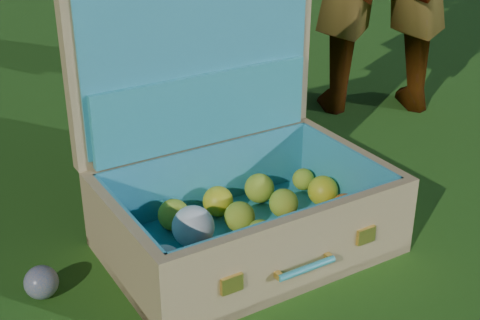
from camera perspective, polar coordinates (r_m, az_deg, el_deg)
name	(u,v)px	position (r m, az deg, el deg)	size (l,w,h in m)	color
ground	(320,235)	(1.74, 6.80, -6.36)	(60.00, 60.00, 0.00)	#215114
stray_ball	(41,282)	(1.55, -16.60, -9.97)	(0.08, 0.08, 0.08)	#385591
suitcase	(231,171)	(1.64, -0.80, -0.92)	(0.79, 0.68, 0.65)	tan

